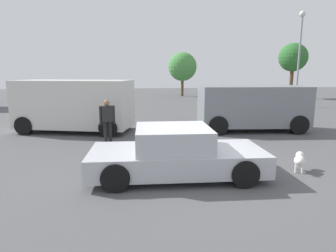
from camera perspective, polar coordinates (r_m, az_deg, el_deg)
The scene contains 9 objects.
ground_plane at distance 7.49m, azimuth 4.36°, elevation -9.42°, with size 80.00×80.00×0.00m, color #515154.
sedan_foreground at distance 7.15m, azimuth 1.56°, elevation -5.53°, with size 4.33×2.05×1.25m.
dog at distance 8.32m, azimuth 24.75°, elevation -6.14°, with size 0.47×0.60×0.48m.
van_white at distance 13.12m, azimuth -18.10°, elevation 4.17°, with size 5.18×3.17×2.23m.
suv_dark at distance 13.23m, azimuth 16.48°, elevation 3.77°, with size 4.73×2.33×1.97m.
pedestrian at distance 10.60m, azimuth -12.00°, elevation 1.63°, with size 0.55×0.35×1.60m.
light_post_near at distance 23.97m, azimuth 24.83°, elevation 14.72°, with size 0.44×0.44×6.94m.
tree_back_left at distance 31.41m, azimuth 23.65°, elevation 12.36°, with size 2.76×2.76×5.39m.
tree_back_right at distance 31.40m, azimuth 2.90°, elevation 11.71°, with size 3.05×3.05×4.68m.
Camera 1 is at (-1.34, -6.91, 2.57)m, focal length 30.60 mm.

